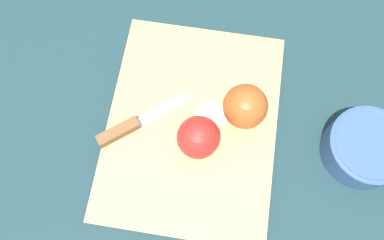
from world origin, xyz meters
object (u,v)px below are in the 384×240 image
at_px(apple_half_right, 245,107).
at_px(knife, 126,128).
at_px(apple_half_left, 198,137).
at_px(bowl, 365,150).

xyz_separation_m(apple_half_right, knife, (-0.05, 0.18, -0.03)).
distance_m(apple_half_left, knife, 0.12).
bearing_deg(apple_half_right, apple_half_left, -34.86).
relative_size(apple_half_left, knife, 0.47).
height_order(apple_half_left, knife, apple_half_left).
distance_m(knife, bowl, 0.38).
xyz_separation_m(apple_half_left, bowl, (0.03, -0.26, -0.03)).
xyz_separation_m(apple_half_left, knife, (0.01, 0.12, -0.03)).
xyz_separation_m(knife, bowl, (0.02, -0.38, -0.00)).
xyz_separation_m(apple_half_right, bowl, (-0.03, -0.20, -0.03)).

